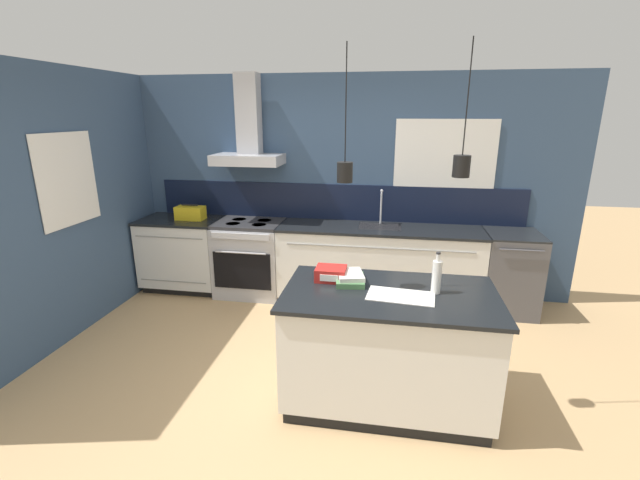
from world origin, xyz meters
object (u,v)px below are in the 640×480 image
object	(u,v)px
oven_range	(250,258)
book_stack	(350,278)
dishwasher	(509,272)
bottle_on_island	(437,276)
red_supply_box	(331,274)
yellow_toolbox	(190,213)

from	to	relation	value
oven_range	book_stack	size ratio (longest dim) A/B	2.94
dishwasher	bottle_on_island	bearing A→B (deg)	-118.87
bottle_on_island	red_supply_box	distance (m)	0.80
book_stack	yellow_toolbox	xyz separation A→B (m)	(-2.13, 1.69, 0.04)
red_supply_box	yellow_toolbox	size ratio (longest dim) A/B	0.69
book_stack	red_supply_box	bearing A→B (deg)	170.22
oven_range	dishwasher	size ratio (longest dim) A/B	1.00
oven_range	yellow_toolbox	distance (m)	0.91
oven_range	dishwasher	distance (m)	3.01
bottle_on_island	yellow_toolbox	world-z (taller)	bottle_on_island
dishwasher	yellow_toolbox	distance (m)	3.79
bottle_on_island	red_supply_box	xyz separation A→B (m)	(-0.78, 0.12, -0.08)
bottle_on_island	red_supply_box	size ratio (longest dim) A/B	1.32
bottle_on_island	red_supply_box	world-z (taller)	bottle_on_island
yellow_toolbox	bottle_on_island	bearing A→B (deg)	-33.00
yellow_toolbox	book_stack	bearing A→B (deg)	-38.53
book_stack	yellow_toolbox	distance (m)	2.72
book_stack	bottle_on_island	bearing A→B (deg)	-8.77
oven_range	yellow_toolbox	xyz separation A→B (m)	(-0.74, 0.00, 0.54)
yellow_toolbox	red_supply_box	bearing A→B (deg)	-40.19
dishwasher	bottle_on_island	world-z (taller)	bottle_on_island
red_supply_box	book_stack	bearing A→B (deg)	-9.78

